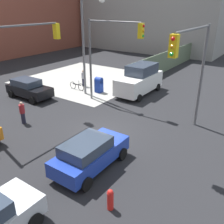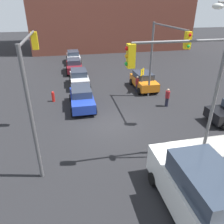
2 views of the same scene
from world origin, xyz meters
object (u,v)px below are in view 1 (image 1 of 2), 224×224
(van_white_delivery, at_px, (140,80))
(hatchback_black, at_px, (29,88))
(street_lamp_corner, at_px, (86,41))
(traffic_signal_nw_corner, at_px, (17,57))
(pedestrian_walking_north, at_px, (22,112))
(bicycle_leaning_on_fence, at_px, (77,86))
(fire_hydrant, at_px, (110,199))
(mailbox_blue, at_px, (99,84))
(sedan_blue, at_px, (90,153))
(traffic_signal_se_corner, at_px, (193,62))
(traffic_signal_ne_corner, at_px, (109,46))
(pedestrian_crossing, at_px, (83,78))

(van_white_delivery, bearing_deg, hatchback_black, 132.00)
(street_lamp_corner, xyz_separation_m, van_white_delivery, (2.98, -3.64, -3.42))
(traffic_signal_nw_corner, relative_size, pedestrian_walking_north, 4.15)
(hatchback_black, xyz_separation_m, bicycle_leaning_on_fence, (4.04, -1.88, -0.50))
(street_lamp_corner, bearing_deg, fire_hydrant, -136.45)
(mailbox_blue, bearing_deg, pedestrian_walking_north, 178.60)
(hatchback_black, bearing_deg, sedan_blue, -114.21)
(traffic_signal_nw_corner, relative_size, hatchback_black, 1.55)
(traffic_signal_nw_corner, relative_size, traffic_signal_se_corner, 1.00)
(sedan_blue, bearing_deg, traffic_signal_nw_corner, 80.08)
(traffic_signal_ne_corner, distance_m, pedestrian_walking_north, 7.95)
(traffic_signal_se_corner, bearing_deg, pedestrian_crossing, 69.74)
(pedestrian_crossing, bearing_deg, sedan_blue, -145.91)
(pedestrian_crossing, bearing_deg, street_lamp_corner, -138.44)
(traffic_signal_nw_corner, distance_m, pedestrian_crossing, 10.22)
(sedan_blue, height_order, pedestrian_walking_north, sedan_blue)
(fire_hydrant, bearing_deg, street_lamp_corner, 43.55)
(traffic_signal_se_corner, relative_size, pedestrian_crossing, 4.01)
(traffic_signal_se_corner, xyz_separation_m, van_white_delivery, (5.70, 6.30, -3.35))
(van_white_delivery, bearing_deg, traffic_signal_ne_corner, 166.83)
(street_lamp_corner, height_order, bicycle_leaning_on_fence, street_lamp_corner)
(street_lamp_corner, bearing_deg, mailbox_blue, -22.29)
(fire_hydrant, bearing_deg, van_white_delivery, 24.59)
(traffic_signal_se_corner, bearing_deg, mailbox_blue, 68.23)
(traffic_signal_nw_corner, xyz_separation_m, van_white_delivery, (10.34, -2.70, -3.38))
(traffic_signal_ne_corner, relative_size, sedan_blue, 1.52)
(hatchback_black, distance_m, sedan_blue, 11.92)
(fire_hydrant, xyz_separation_m, pedestrian_crossing, (11.80, 11.60, 0.35))
(street_lamp_corner, bearing_deg, van_white_delivery, -50.71)
(traffic_signal_nw_corner, height_order, bicycle_leaning_on_fence, traffic_signal_nw_corner)
(mailbox_blue, bearing_deg, van_white_delivery, -59.16)
(fire_hydrant, height_order, bicycle_leaning_on_fence, bicycle_leaning_on_fence)
(bicycle_leaning_on_fence, bearing_deg, mailbox_blue, -74.72)
(pedestrian_crossing, relative_size, pedestrian_walking_north, 1.04)
(traffic_signal_se_corner, bearing_deg, bicycle_leaning_on_fence, 74.73)
(mailbox_blue, xyz_separation_m, sedan_blue, (-9.53, -6.80, 0.08))
(traffic_signal_se_corner, bearing_deg, traffic_signal_ne_corner, 73.67)
(traffic_signal_nw_corner, bearing_deg, pedestrian_walking_north, 71.96)
(traffic_signal_nw_corner, relative_size, van_white_delivery, 1.20)
(traffic_signal_se_corner, xyz_separation_m, mailbox_blue, (3.79, 9.50, -3.87))
(sedan_blue, relative_size, pedestrian_walking_north, 2.72)
(traffic_signal_nw_corner, bearing_deg, sedan_blue, -99.92)
(street_lamp_corner, distance_m, hatchback_black, 6.40)
(street_lamp_corner, height_order, fire_hydrant, street_lamp_corner)
(traffic_signal_se_corner, distance_m, bicycle_leaning_on_fence, 12.86)
(hatchback_black, xyz_separation_m, sedan_blue, (-4.89, -10.87, 0.00))
(hatchback_black, xyz_separation_m, pedestrian_crossing, (5.24, -1.68, -0.01))
(traffic_signal_ne_corner, bearing_deg, van_white_delivery, -13.17)
(pedestrian_crossing, relative_size, bicycle_leaning_on_fence, 0.93)
(fire_hydrant, bearing_deg, hatchback_black, 63.70)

